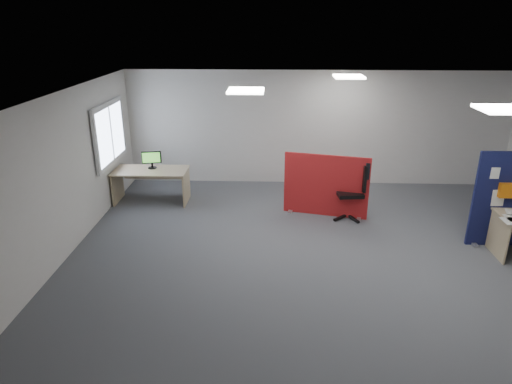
{
  "coord_description": "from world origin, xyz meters",
  "views": [
    {
      "loc": [
        -1.03,
        -7.15,
        3.8
      ],
      "look_at": [
        -1.32,
        0.16,
        1.0
      ],
      "focal_mm": 32.0,
      "sensor_mm": 36.0,
      "label": 1
    }
  ],
  "objects_px": {
    "red_divider": "(326,186)",
    "office_chair": "(355,186)",
    "monitor_second": "(152,159)",
    "second_desk": "(152,177)"
  },
  "relations": [
    {
      "from": "red_divider",
      "to": "office_chair",
      "type": "bearing_deg",
      "value": 6.53
    },
    {
      "from": "monitor_second",
      "to": "second_desk",
      "type": "bearing_deg",
      "value": -110.62
    },
    {
      "from": "monitor_second",
      "to": "office_chair",
      "type": "distance_m",
      "value": 4.37
    },
    {
      "from": "second_desk",
      "to": "office_chair",
      "type": "relative_size",
      "value": 1.36
    },
    {
      "from": "second_desk",
      "to": "monitor_second",
      "type": "xyz_separation_m",
      "value": [
        0.01,
        0.09,
        0.39
      ]
    },
    {
      "from": "second_desk",
      "to": "monitor_second",
      "type": "relative_size",
      "value": 3.85
    },
    {
      "from": "red_divider",
      "to": "monitor_second",
      "type": "relative_size",
      "value": 4.07
    },
    {
      "from": "office_chair",
      "to": "red_divider",
      "type": "bearing_deg",
      "value": 166.58
    },
    {
      "from": "second_desk",
      "to": "monitor_second",
      "type": "height_order",
      "value": "monitor_second"
    },
    {
      "from": "second_desk",
      "to": "red_divider",
      "type": "bearing_deg",
      "value": -9.66
    }
  ]
}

